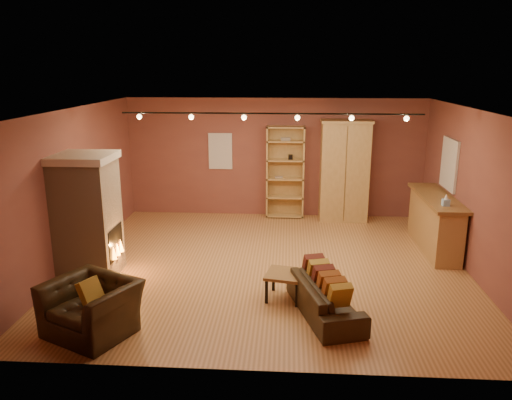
# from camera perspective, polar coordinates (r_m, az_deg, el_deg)

# --- Properties ---
(floor) EXTENTS (7.00, 7.00, 0.00)m
(floor) POSITION_cam_1_polar(r_m,az_deg,el_deg) (9.14, 1.51, -7.49)
(floor) COLOR #9B6537
(floor) RESTS_ON ground
(ceiling) EXTENTS (7.00, 7.00, 0.00)m
(ceiling) POSITION_cam_1_polar(r_m,az_deg,el_deg) (8.48, 1.64, 10.27)
(ceiling) COLOR brown
(ceiling) RESTS_ON back_wall
(back_wall) EXTENTS (7.00, 0.02, 2.80)m
(back_wall) POSITION_cam_1_polar(r_m,az_deg,el_deg) (11.88, 2.18, 4.83)
(back_wall) COLOR brown
(back_wall) RESTS_ON floor
(left_wall) EXTENTS (0.02, 6.50, 2.80)m
(left_wall) POSITION_cam_1_polar(r_m,az_deg,el_deg) (9.50, -20.04, 1.32)
(left_wall) COLOR brown
(left_wall) RESTS_ON floor
(right_wall) EXTENTS (0.02, 6.50, 2.80)m
(right_wall) POSITION_cam_1_polar(r_m,az_deg,el_deg) (9.26, 23.75, 0.62)
(right_wall) COLOR brown
(right_wall) RESTS_ON floor
(fireplace) EXTENTS (1.01, 0.98, 2.12)m
(fireplace) POSITION_cam_1_polar(r_m,az_deg,el_deg) (8.87, -18.65, -1.76)
(fireplace) COLOR tan
(fireplace) RESTS_ON floor
(back_window) EXTENTS (0.56, 0.04, 0.86)m
(back_window) POSITION_cam_1_polar(r_m,az_deg,el_deg) (11.94, -4.09, 5.59)
(back_window) COLOR silver
(back_window) RESTS_ON back_wall
(bookcase) EXTENTS (0.89, 0.35, 2.17)m
(bookcase) POSITION_cam_1_polar(r_m,az_deg,el_deg) (11.82, 3.36, 3.30)
(bookcase) COLOR tan
(bookcase) RESTS_ON floor
(armoire) EXTENTS (1.15, 0.65, 2.34)m
(armoire) POSITION_cam_1_polar(r_m,az_deg,el_deg) (11.70, 10.05, 3.33)
(armoire) COLOR tan
(armoire) RESTS_ON floor
(bar_counter) EXTENTS (0.61, 2.26, 1.08)m
(bar_counter) POSITION_cam_1_polar(r_m,az_deg,el_deg) (10.38, 19.73, -2.40)
(bar_counter) COLOR tan
(bar_counter) RESTS_ON floor
(tissue_box) EXTENTS (0.12, 0.12, 0.22)m
(tissue_box) POSITION_cam_1_polar(r_m,az_deg,el_deg) (9.56, 20.88, -0.10)
(tissue_box) COLOR #8BB4DF
(tissue_box) RESTS_ON bar_counter
(right_window) EXTENTS (0.05, 0.90, 1.00)m
(right_window) POSITION_cam_1_polar(r_m,az_deg,el_deg) (10.50, 21.22, 3.85)
(right_window) COLOR silver
(right_window) RESTS_ON right_wall
(loveseat) EXTENTS (0.96, 1.78, 0.73)m
(loveseat) POSITION_cam_1_polar(r_m,az_deg,el_deg) (7.40, 7.88, -10.28)
(loveseat) COLOR black
(loveseat) RESTS_ON floor
(armchair) EXTENTS (1.32, 1.14, 0.98)m
(armchair) POSITION_cam_1_polar(r_m,az_deg,el_deg) (7.15, -18.35, -10.71)
(armchair) COLOR black
(armchair) RESTS_ON floor
(coffee_table) EXTENTS (0.66, 0.66, 0.42)m
(coffee_table) POSITION_cam_1_polar(r_m,az_deg,el_deg) (7.80, 3.32, -8.74)
(coffee_table) COLOR brown
(coffee_table) RESTS_ON floor
(track_rail) EXTENTS (5.20, 0.09, 0.13)m
(track_rail) POSITION_cam_1_polar(r_m,az_deg,el_deg) (8.68, 1.68, 9.63)
(track_rail) COLOR black
(track_rail) RESTS_ON ceiling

